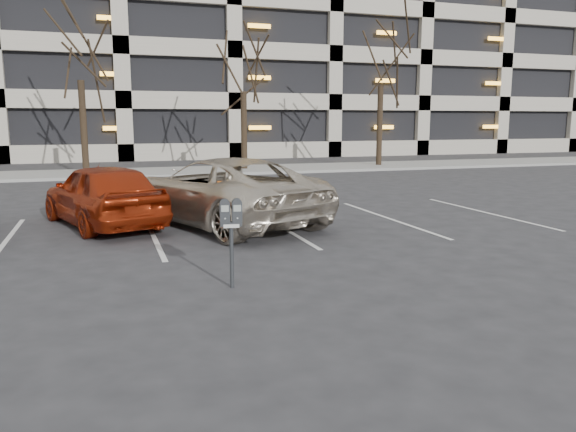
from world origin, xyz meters
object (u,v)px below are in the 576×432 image
(suv_silver, at_px, (222,191))
(car_red, at_px, (103,194))
(parking_meter, at_px, (231,221))
(tree_c, at_px, (243,41))
(tree_b, at_px, (77,20))
(tree_d, at_px, (382,34))

(suv_silver, bearing_deg, car_red, -33.57)
(parking_meter, bearing_deg, car_red, 115.37)
(tree_c, relative_size, car_red, 1.92)
(tree_c, xyz_separation_m, suv_silver, (-3.75, -13.11, -5.10))
(tree_b, distance_m, tree_d, 14.00)
(tree_d, xyz_separation_m, car_red, (-13.35, -12.54, -5.78))
(parking_meter, relative_size, suv_silver, 0.21)
(tree_c, bearing_deg, suv_silver, -105.98)
(car_red, bearing_deg, suv_silver, 149.06)
(tree_b, distance_m, tree_c, 7.02)
(tree_c, bearing_deg, car_red, -116.84)
(tree_c, xyz_separation_m, car_red, (-6.35, -12.54, -5.14))
(tree_b, relative_size, car_red, 2.10)
(tree_b, bearing_deg, tree_d, 0.00)
(tree_b, xyz_separation_m, tree_c, (7.00, 0.00, -0.57))
(parking_meter, bearing_deg, tree_d, 65.44)
(tree_d, bearing_deg, parking_meter, -122.84)
(suv_silver, xyz_separation_m, car_red, (-2.59, 0.57, -0.04))
(tree_c, relative_size, parking_meter, 6.49)
(tree_d, distance_m, parking_meter, 22.19)
(parking_meter, height_order, suv_silver, suv_silver)
(tree_b, height_order, suv_silver, tree_b)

